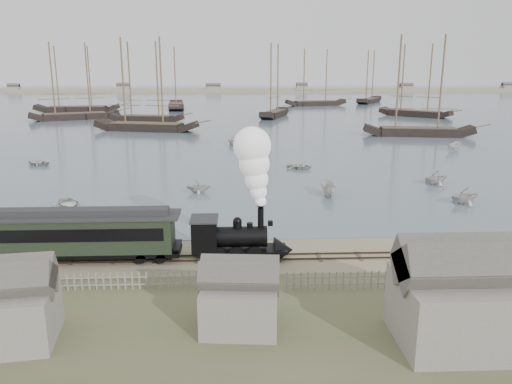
{
  "coord_description": "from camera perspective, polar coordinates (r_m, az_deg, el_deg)",
  "views": [
    {
      "loc": [
        1.83,
        -36.47,
        13.74
      ],
      "look_at": [
        3.56,
        4.15,
        3.5
      ],
      "focal_mm": 35.0,
      "sensor_mm": 36.0,
      "label": 1
    }
  ],
  "objects": [
    {
      "name": "ground",
      "position": [
        39.01,
        -5.01,
        -6.54
      ],
      "size": [
        600.0,
        600.0,
        0.0
      ],
      "primitive_type": "plane",
      "color": "gray",
      "rests_on": "ground"
    },
    {
      "name": "harbor_water",
      "position": [
        206.93,
        -3.0,
        10.31
      ],
      "size": [
        600.0,
        336.0,
        0.06
      ],
      "primitive_type": "cube",
      "color": "#4D5F6E",
      "rests_on": "ground"
    },
    {
      "name": "rail_track",
      "position": [
        37.13,
        -5.14,
        -7.57
      ],
      "size": [
        120.0,
        1.8,
        0.16
      ],
      "color": "#35271D",
      "rests_on": "ground"
    },
    {
      "name": "picket_fence_west",
      "position": [
        33.56,
        -16.88,
        -10.68
      ],
      "size": [
        19.0,
        0.1,
        1.2
      ],
      "primitive_type": null,
      "color": "gray",
      "rests_on": "ground"
    },
    {
      "name": "picket_fence_east",
      "position": [
        33.79,
        16.48,
        -10.47
      ],
      "size": [
        15.0,
        0.1,
        1.2
      ],
      "primitive_type": null,
      "color": "gray",
      "rests_on": "ground"
    },
    {
      "name": "shed_left",
      "position": [
        29.65,
        -26.6,
        -15.09
      ],
      "size": [
        5.0,
        4.0,
        4.1
      ],
      "primitive_type": null,
      "color": "gray",
      "rests_on": "ground"
    },
    {
      "name": "shed_mid",
      "position": [
        28.06,
        -1.84,
        -15.18
      ],
      "size": [
        4.0,
        3.5,
        3.6
      ],
      "primitive_type": null,
      "color": "gray",
      "rests_on": "ground"
    },
    {
      "name": "shed_right",
      "position": [
        28.61,
        21.74,
        -15.66
      ],
      "size": [
        6.0,
        5.0,
        5.1
      ],
      "primitive_type": null,
      "color": "gray",
      "rests_on": "ground"
    },
    {
      "name": "far_spit",
      "position": [
        286.8,
        -2.87,
        11.37
      ],
      "size": [
        500.0,
        20.0,
        1.8
      ],
      "primitive_type": "cube",
      "color": "tan",
      "rests_on": "ground"
    },
    {
      "name": "locomotive",
      "position": [
        35.75,
        -0.63,
        -1.17
      ],
      "size": [
        7.47,
        2.79,
        9.32
      ],
      "color": "black",
      "rests_on": "ground"
    },
    {
      "name": "passenger_coach",
      "position": [
        38.01,
        -19.32,
        -4.42
      ],
      "size": [
        14.09,
        2.72,
        3.42
      ],
      "color": "black",
      "rests_on": "ground"
    },
    {
      "name": "beached_dinghy",
      "position": [
        42.37,
        -24.44,
        -5.46
      ],
      "size": [
        3.72,
        4.77,
        0.9
      ],
      "primitive_type": "imported",
      "rotation": [
        0.0,
        0.0,
        1.72
      ],
      "color": "beige",
      "rests_on": "ground"
    },
    {
      "name": "rowboat_0",
      "position": [
        53.22,
        -20.68,
        -1.24
      ],
      "size": [
        4.79,
        4.38,
        0.81
      ],
      "primitive_type": "imported",
      "rotation": [
        0.0,
        0.0,
        0.53
      ],
      "color": "beige",
      "rests_on": "harbor_water"
    },
    {
      "name": "rowboat_1",
      "position": [
        56.01,
        -6.61,
        0.66
      ],
      "size": [
        2.45,
        2.81,
        1.43
      ],
      "primitive_type": "imported",
      "rotation": [
        0.0,
        0.0,
        1.53
      ],
      "color": "beige",
      "rests_on": "harbor_water"
    },
    {
      "name": "rowboat_2",
      "position": [
        54.94,
        8.23,
        0.34
      ],
      "size": [
        3.77,
        1.54,
        1.43
      ],
      "primitive_type": "imported",
      "rotation": [
        0.0,
        0.0,
        3.18
      ],
      "color": "beige",
      "rests_on": "harbor_water"
    },
    {
      "name": "rowboat_3",
      "position": [
        68.95,
        4.97,
        2.94
      ],
      "size": [
        3.69,
        4.21,
        0.73
      ],
      "primitive_type": "imported",
      "rotation": [
        0.0,
        0.0,
        1.16
      ],
      "color": "beige",
      "rests_on": "harbor_water"
    },
    {
      "name": "rowboat_4",
      "position": [
        55.46,
        22.75,
        -0.33
      ],
      "size": [
        3.69,
        4.0,
        1.75
      ],
      "primitive_type": "imported",
      "rotation": [
        0.0,
        0.0,
        5.0
      ],
      "color": "beige",
      "rests_on": "harbor_water"
    },
    {
      "name": "rowboat_5",
      "position": [
        90.4,
        21.68,
        4.9
      ],
      "size": [
        3.43,
        3.87,
        1.46
      ],
      "primitive_type": "imported",
      "rotation": [
        0.0,
        0.0,
        2.23
      ],
      "color": "beige",
      "rests_on": "harbor_water"
    },
    {
      "name": "rowboat_6",
      "position": [
        77.95,
        -23.7,
        3.11
      ],
      "size": [
        3.88,
        4.36,
        0.74
      ],
      "primitive_type": "imported",
      "rotation": [
        0.0,
        0.0,
        4.26
      ],
      "color": "beige",
      "rests_on": "harbor_water"
    },
    {
      "name": "rowboat_7",
      "position": [
        89.55,
        -2.66,
        5.89
      ],
      "size": [
        4.27,
        4.14,
        1.72
      ],
      "primitive_type": "imported",
      "rotation": [
        0.0,
        0.0,
        0.58
      ],
      "color": "beige",
      "rests_on": "harbor_water"
    },
    {
      "name": "rowboat_8",
      "position": [
        63.36,
        19.85,
        1.61
      ],
      "size": [
        3.74,
        4.02,
        1.72
      ],
      "primitive_type": "imported",
      "rotation": [
        0.0,
        0.0,
        5.05
      ],
      "color": "beige",
      "rests_on": "harbor_water"
    },
    {
      "name": "schooner_1",
      "position": [
        142.29,
        -20.29,
        11.8
      ],
      "size": [
        23.02,
        14.08,
        20.0
      ],
      "primitive_type": null,
      "rotation": [
        0.0,
        0.0,
        0.42
      ],
      "color": "black",
      "rests_on": "harbor_water"
    },
    {
      "name": "schooner_2",
      "position": [
        112.29,
        -12.68,
        11.92
      ],
      "size": [
        23.55,
        10.8,
        20.0
      ],
      "primitive_type": null,
      "rotation": [
        0.0,
        0.0,
        -0.25
      ],
      "color": "black",
      "rests_on": "harbor_water"
    },
    {
      "name": "schooner_3",
      "position": [
        140.42,
        2.16,
        12.62
      ],
      "size": [
        10.3,
        18.75,
        20.0
      ],
      "primitive_type": null,
      "rotation": [
        0.0,
        0.0,
        1.22
      ],
      "color": "black",
      "rests_on": "harbor_water"
    },
    {
      "name": "schooner_4",
      "position": [
        106.39,
        18.43,
        11.45
      ],
      "size": [
        22.15,
        8.56,
        20.0
      ],
      "primitive_type": null,
      "rotation": [
        0.0,
        0.0,
        -0.17
      ],
      "color": "black",
      "rests_on": "harbor_water"
    },
    {
      "name": "schooner_5",
      "position": [
        148.75,
        17.96,
        12.05
      ],
      "size": [
        18.21,
        17.13,
        20.0
      ],
      "primitive_type": null,
      "rotation": [
        0.0,
        0.0,
        -0.74
      ],
      "color": "black",
      "rests_on": "harbor_water"
    },
    {
      "name": "schooner_6",
      "position": [
        166.88,
        -20.0,
        12.04
      ],
      "size": [
        25.78,
        7.78,
        20.0
      ],
      "primitive_type": null,
      "rotation": [
        0.0,
        0.0,
        0.08
      ],
      "color": "black",
      "rests_on": "harbor_water"
    },
    {
      "name": "schooner_7",
      "position": [
        170.58,
        -9.23,
        12.72
      ],
      "size": [
        7.9,
        23.65,
        20.0
      ],
      "primitive_type": null,
      "rotation": [
        0.0,
        0.0,
        1.68
      ],
      "color": "black",
      "rests_on": "harbor_water"
    },
    {
      "name": "schooner_8",
      "position": [
        183.79,
        6.91,
        12.89
      ],
      "size": [
        22.65,
        9.6,
        20.0
      ],
      "primitive_type": null,
      "rotation": [
        0.0,
        0.0,
        0.21
      ],
      "color": "black",
      "rests_on": "harbor_water"
    },
    {
      "name": "schooner_9",
      "position": [
        201.27,
        12.95,
        12.74
      ],
      "size": [
        14.79,
        20.28,
        20.0
      ],
      "primitive_type": null,
      "rotation": [
        0.0,
        0.0,
        1.03
      ],
      "color": "black",
      "rests_on": "harbor_water"
    },
    {
      "name": "schooner_10",
      "position": [
        130.04,
        -12.59,
        12.18
      ],
      "size": [
        19.14,
        7.59,
        20.0
      ],
      "primitive_type": null,
      "rotation": [
        0.0,
        0.0,
        -0.18
      ],
      "color": "black",
      "rests_on": "harbor_water"
    }
  ]
}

